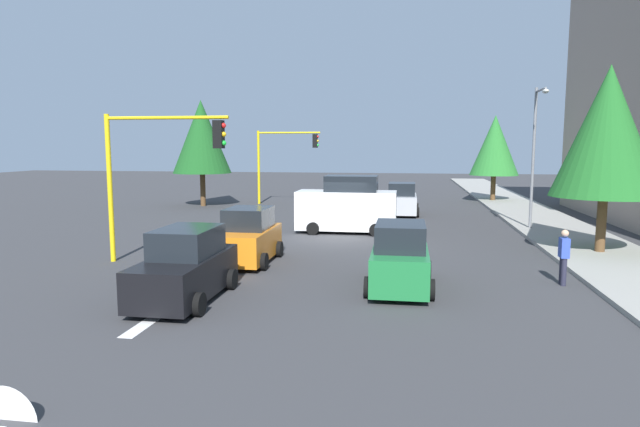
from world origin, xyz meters
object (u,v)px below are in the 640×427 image
(car_black, at_px, (186,268))
(tree_opposite_side, at_px, (201,137))
(street_lamp_curbside, at_px, (536,143))
(car_green, at_px, (400,259))
(tree_roadside_far, at_px, (495,145))
(pedestrian_crossing, at_px, (564,256))
(tree_roadside_near, at_px, (607,132))
(car_silver, at_px, (402,200))
(traffic_signal_far_right, at_px, (284,152))
(delivery_van_white, at_px, (347,206))
(traffic_signal_near_right, at_px, (157,158))
(car_orange, at_px, (248,238))

(car_black, bearing_deg, tree_opposite_side, -159.95)
(street_lamp_curbside, bearing_deg, car_green, -28.09)
(tree_opposite_side, bearing_deg, tree_roadside_far, 106.31)
(car_green, bearing_deg, pedestrian_crossing, 103.27)
(tree_roadside_near, relative_size, car_silver, 1.94)
(car_black, bearing_deg, street_lamp_curbside, 139.08)
(traffic_signal_far_right, relative_size, car_green, 1.33)
(car_black, relative_size, pedestrian_crossing, 2.44)
(pedestrian_crossing, bearing_deg, car_silver, -162.85)
(tree_roadside_near, distance_m, delivery_van_white, 11.54)
(street_lamp_curbside, relative_size, car_green, 1.77)
(car_black, bearing_deg, car_silver, 163.83)
(tree_roadside_near, bearing_deg, car_silver, -145.55)
(traffic_signal_near_right, bearing_deg, car_green, 75.87)
(street_lamp_curbside, bearing_deg, tree_roadside_near, 13.05)
(pedestrian_crossing, bearing_deg, street_lamp_curbside, 172.53)
(delivery_van_white, distance_m, car_orange, 7.90)
(traffic_signal_near_right, xyz_separation_m, car_black, (4.30, 2.78, -2.89))
(tree_roadside_far, distance_m, delivery_van_white, 18.72)
(tree_opposite_side, height_order, car_green, tree_opposite_side)
(traffic_signal_far_right, bearing_deg, tree_roadside_near, 45.24)
(traffic_signal_far_right, bearing_deg, traffic_signal_near_right, -0.03)
(street_lamp_curbside, distance_m, delivery_van_white, 9.61)
(tree_roadside_far, relative_size, delivery_van_white, 1.34)
(traffic_signal_near_right, relative_size, pedestrian_crossing, 3.13)
(street_lamp_curbside, bearing_deg, tree_opposite_side, -112.55)
(tree_roadside_far, xyz_separation_m, tree_opposite_side, (6.00, -20.50, 0.59))
(traffic_signal_near_right, distance_m, tree_opposite_side, 18.81)
(traffic_signal_far_right, bearing_deg, tree_roadside_far, 104.81)
(traffic_signal_far_right, relative_size, car_silver, 1.41)
(traffic_signal_near_right, bearing_deg, tree_roadside_near, 103.92)
(tree_roadside_near, xyz_separation_m, car_black, (8.30, -13.36, -3.83))
(traffic_signal_far_right, height_order, tree_roadside_far, tree_roadside_far)
(traffic_signal_far_right, xyz_separation_m, street_lamp_curbside, (10.39, 14.83, 0.60))
(delivery_van_white, bearing_deg, street_lamp_curbside, 100.19)
(pedestrian_crossing, bearing_deg, car_orange, -98.93)
(tree_opposite_side, xyz_separation_m, tree_roadside_near, (14.00, 21.50, -0.07))
(street_lamp_curbside, xyz_separation_m, car_silver, (-5.61, -6.40, -3.45))
(tree_opposite_side, xyz_separation_m, pedestrian_crossing, (19.00, 18.81, -3.90))
(traffic_signal_far_right, relative_size, tree_roadside_near, 0.73)
(traffic_signal_far_right, height_order, traffic_signal_near_right, traffic_signal_near_right)
(car_green, bearing_deg, traffic_signal_near_right, -104.13)
(car_black, height_order, pedestrian_crossing, car_black)
(street_lamp_curbside, relative_size, car_orange, 1.92)
(street_lamp_curbside, xyz_separation_m, car_black, (13.91, -12.06, -3.45))
(street_lamp_curbside, relative_size, tree_roadside_far, 1.08)
(car_black, relative_size, car_orange, 1.14)
(delivery_van_white, xyz_separation_m, car_orange, (7.37, -2.81, -0.39))
(delivery_van_white, relative_size, pedestrian_crossing, 2.82)
(tree_roadside_near, xyz_separation_m, delivery_van_white, (-4.00, -10.26, -3.45))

